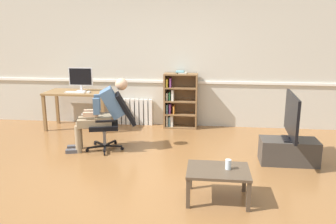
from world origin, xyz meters
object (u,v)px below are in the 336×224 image
computer_mouse (89,92)px  coffee_table (218,173)px  person_seated (102,112)px  radiator (135,112)px  drinking_glass (228,164)px  computer_desk (78,97)px  keyboard (75,92)px  tv_screen (292,116)px  office_chair (114,119)px  tv_stand (289,151)px  imac_monitor (81,78)px  bookshelf (179,101)px

computer_mouse → coffee_table: (2.47, -2.62, -0.44)m
person_seated → radiator: bearing=157.6°
radiator → drinking_glass: bearing=-60.3°
computer_desk → keyboard: (-0.00, -0.14, 0.11)m
tv_screen → drinking_glass: bearing=145.9°
tv_screen → keyboard: bearing=74.5°
computer_mouse → office_chair: 1.32m
tv_stand → imac_monitor: bearing=157.7°
office_chair → coffee_table: (1.68, -1.59, -0.19)m
computer_desk → tv_stand: size_ratio=1.52×
keyboard → tv_screen: (3.82, -1.33, -0.04)m
computer_desk → coffee_table: bearing=-45.1°
tv_screen → coffee_table: 1.72m
person_seated → coffee_table: person_seated is taller
radiator → office_chair: (-0.02, -1.54, 0.24)m
office_chair → person_seated: person_seated is taller
keyboard → drinking_glass: 3.86m
office_chair → bookshelf: bearing=131.2°
computer_mouse → drinking_glass: size_ratio=0.85×
keyboard → drinking_glass: bearing=-42.2°
computer_desk → person_seated: (0.88, -1.20, -0.01)m
computer_desk → imac_monitor: size_ratio=2.60×
office_chair → computer_desk: bearing=-153.1°
bookshelf → drinking_glass: size_ratio=9.90×
drinking_glass → bookshelf: bearing=105.6°
computer_desk → office_chair: (1.05, -1.15, -0.13)m
coffee_table → office_chair: bearing=136.7°
bookshelf → imac_monitor: bearing=-173.7°
keyboard → office_chair: office_chair is taller
radiator → tv_stand: 3.32m
bookshelf → radiator: bearing=174.1°
bookshelf → tv_screen: 2.54m
computer_desk → radiator: size_ratio=1.70×
office_chair → tv_stand: 2.80m
office_chair → person_seated: bearing=-90.0°
bookshelf → office_chair: 1.73m
person_seated → drinking_glass: person_seated is taller
radiator → drinking_glass: (1.78, -3.11, 0.16)m
drinking_glass → computer_mouse: bearing=134.8°
computer_desk → drinking_glass: size_ratio=10.81×
coffee_table → drinking_glass: (0.11, 0.02, 0.11)m
drinking_glass → imac_monitor: bearing=135.0°
radiator → coffee_table: bearing=-62.0°
imac_monitor → person_seated: imac_monitor is taller
radiator → imac_monitor: bearing=-163.0°
person_seated → coffee_table: bearing=35.0°
radiator → computer_desk: bearing=-160.0°
coffee_table → imac_monitor: bearing=133.6°
person_seated → tv_screen: 2.96m
computer_mouse → coffee_table: computer_mouse is taller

